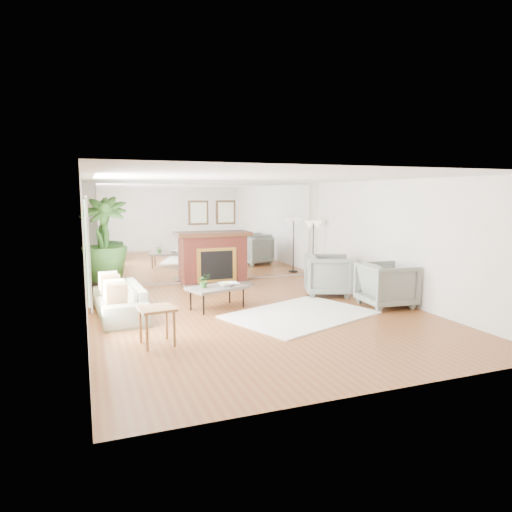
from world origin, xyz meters
name	(u,v)px	position (x,y,z in m)	size (l,w,h in m)	color
ground	(263,315)	(0.00, 0.00, 0.00)	(7.00, 7.00, 0.00)	brown
wall_left	(85,256)	(-2.99, 0.00, 1.25)	(0.02, 7.00, 2.50)	white
wall_right	(400,242)	(2.99, 0.00, 1.25)	(0.02, 7.00, 2.50)	white
wall_back	(212,232)	(0.00, 3.49, 1.25)	(6.00, 0.02, 2.50)	white
mirror_panel	(212,233)	(0.00, 3.47, 1.25)	(5.40, 0.04, 2.40)	silver
window_panel	(87,247)	(-2.96, 0.40, 1.35)	(0.04, 2.40, 1.50)	#B2E09E
fireplace	(215,257)	(0.00, 3.26, 0.66)	(1.85, 0.83, 2.05)	maroon
area_rug	(300,314)	(0.66, -0.24, 0.01)	(2.53, 1.81, 0.03)	white
coffee_table	(217,288)	(-0.64, 0.76, 0.40)	(1.25, 0.96, 0.44)	#554B43
sofa	(120,301)	(-2.45, 0.87, 0.29)	(1.98, 0.77, 0.58)	gray
armchair_back	(328,275)	(1.98, 1.09, 0.44)	(0.95, 0.98, 0.89)	gray
armchair_front	(387,285)	(2.54, -0.23, 0.44)	(0.93, 0.96, 0.87)	gray
side_table	(157,313)	(-2.05, -0.98, 0.48)	(0.55, 0.55, 0.57)	#99673D
potted_ficus	(104,243)	(-2.60, 2.96, 1.15)	(1.25, 1.25, 2.15)	#29251E
floor_lamp	(313,229)	(2.53, 2.86, 1.30)	(0.50, 0.28, 1.53)	black
tabletop_plant	(204,281)	(-0.91, 0.75, 0.58)	(0.24, 0.21, 0.27)	#336023
fruit_bowl	(226,284)	(-0.48, 0.73, 0.48)	(0.28, 0.28, 0.07)	#99673D
book	(227,283)	(-0.38, 0.94, 0.45)	(0.21, 0.29, 0.02)	#99673D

